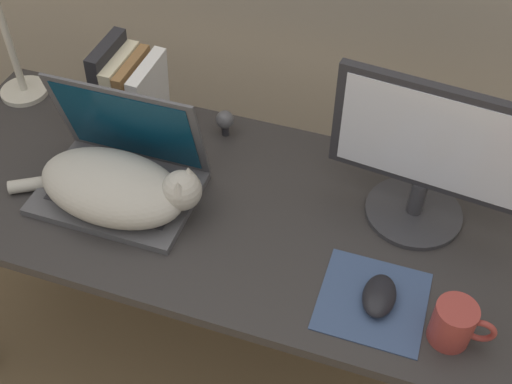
% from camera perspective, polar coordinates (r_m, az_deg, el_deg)
% --- Properties ---
extents(desk, '(1.43, 0.62, 0.72)m').
position_cam_1_polar(desk, '(1.57, -4.33, -2.55)').
color(desk, '#2D2B2B').
rests_on(desk, ground_plane).
extents(laptop, '(0.37, 0.26, 0.27)m').
position_cam_1_polar(laptop, '(1.53, -11.90, 1.72)').
color(laptop, '#4C4C51').
rests_on(laptop, desk).
extents(cat, '(0.48, 0.23, 0.14)m').
position_cam_1_polar(cat, '(1.48, -12.28, 0.41)').
color(cat, '#B2ADA3').
rests_on(cat, desk).
extents(external_monitor, '(0.42, 0.22, 0.36)m').
position_cam_1_polar(external_monitor, '(1.39, 15.08, 3.15)').
color(external_monitor, '#333338').
rests_on(external_monitor, desk).
extents(mousepad, '(0.22, 0.21, 0.00)m').
position_cam_1_polar(mousepad, '(1.35, 10.32, -9.49)').
color(mousepad, '#384C75').
rests_on(mousepad, desk).
extents(computer_mouse, '(0.07, 0.11, 0.03)m').
position_cam_1_polar(computer_mouse, '(1.34, 10.90, -9.05)').
color(computer_mouse, black).
rests_on(computer_mouse, mousepad).
extents(book_row, '(0.15, 0.17, 0.24)m').
position_cam_1_polar(book_row, '(1.67, -11.19, 8.76)').
color(book_row, '#232328').
rests_on(book_row, desk).
extents(webcam, '(0.05, 0.05, 0.07)m').
position_cam_1_polar(webcam, '(1.65, -2.78, 6.37)').
color(webcam, '#232328').
rests_on(webcam, desk).
extents(mug, '(0.12, 0.08, 0.10)m').
position_cam_1_polar(mug, '(1.30, 17.23, -11.12)').
color(mug, '#993833').
rests_on(mug, desk).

